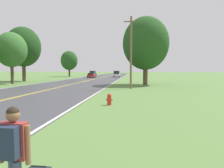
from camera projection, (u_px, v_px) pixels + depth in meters
The scene contains 10 objects.
hitchhiker_person at pixel (12, 147), 3.27m from camera, with size 0.58×0.41×1.71m.
fire_hydrant at pixel (109, 99), 13.02m from camera, with size 0.44×0.28×0.76m.
utility_pole_midground at pixel (131, 52), 23.81m from camera, with size 1.80×0.24×8.60m.
tree_left_verge at pixel (69, 61), 65.66m from camera, with size 5.49×5.49×8.47m.
tree_behind_sign at pixel (11, 50), 32.28m from camera, with size 4.90×4.90×8.35m.
tree_right_cluster at pixel (146, 44), 30.12m from camera, with size 6.92×6.92×10.25m.
tree_far_back at pixel (23, 47), 38.88m from camera, with size 6.68×6.68×10.59m.
car_red_sedan_nearest at pixel (92, 75), 57.46m from camera, with size 2.05×4.90×1.39m.
car_white_van_approaching at pixel (117, 74), 62.56m from camera, with size 1.97×4.27×1.92m.
car_black_van_mid_near at pixel (93, 73), 70.71m from camera, with size 1.93×4.43×1.89m.
Camera 1 is at (9.89, -0.20, 2.31)m, focal length 32.00 mm.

